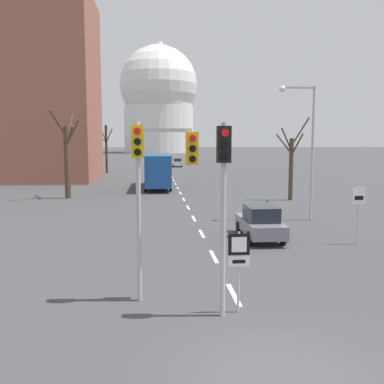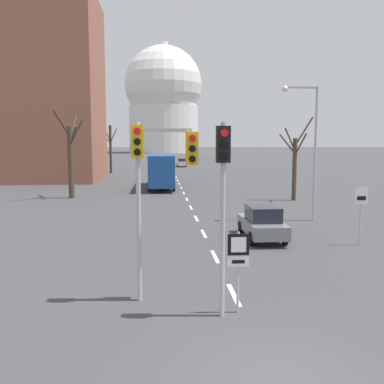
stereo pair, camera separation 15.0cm
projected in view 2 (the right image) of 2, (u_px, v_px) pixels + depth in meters
name	position (u px, v px, depth m)	size (l,w,h in m)	color
ground_plane	(275.00, 379.00, 8.63)	(800.00, 800.00, 0.00)	#424244
lane_stripe_0	(234.00, 295.00, 13.37)	(0.16, 2.00, 0.01)	silver
lane_stripe_1	(215.00, 257.00, 17.82)	(0.16, 2.00, 0.01)	silver
lane_stripe_2	(204.00, 234.00, 22.28)	(0.16, 2.00, 0.01)	silver
lane_stripe_3	(196.00, 218.00, 26.74)	(0.16, 2.00, 0.01)	silver
lane_stripe_4	(191.00, 208.00, 31.19)	(0.16, 2.00, 0.01)	silver
lane_stripe_5	(187.00, 199.00, 35.65)	(0.16, 2.00, 0.01)	silver
lane_stripe_6	(184.00, 193.00, 40.11)	(0.16, 2.00, 0.01)	silver
lane_stripe_7	(181.00, 188.00, 44.56)	(0.16, 2.00, 0.01)	silver
lane_stripe_8	(179.00, 184.00, 49.02)	(0.16, 2.00, 0.01)	silver
lane_stripe_9	(178.00, 180.00, 53.48)	(0.16, 2.00, 0.01)	silver
lane_stripe_10	(176.00, 177.00, 57.93)	(0.16, 2.00, 0.01)	silver
traffic_signal_centre_tall	(223.00, 183.00, 11.33)	(0.36, 0.34, 5.27)	#B2B2B7
traffic_signal_near_left	(156.00, 166.00, 12.47)	(1.94, 0.34, 5.34)	#B2B2B7
route_sign_post	(238.00, 258.00, 11.80)	(0.60, 0.08, 2.30)	#B2B2B7
speed_limit_sign	(361.00, 206.00, 19.65)	(0.60, 0.08, 2.72)	#B2B2B7
street_lamp_right	(309.00, 139.00, 25.51)	(2.21, 0.36, 8.04)	#B2B2B7
sedan_near_left	(160.00, 162.00, 84.24)	(1.87, 3.89, 1.56)	navy
sedan_near_right	(262.00, 223.00, 20.92)	(1.76, 4.17, 1.68)	slate
sedan_mid_centre	(182.00, 162.00, 83.02)	(1.74, 4.20, 1.67)	silver
city_bus	(161.00, 168.00, 44.43)	(2.66, 10.80, 3.48)	#19478C
bare_tree_left_near	(110.00, 146.00, 65.74)	(4.60, 3.16, 8.31)	#473828
bare_tree_right_near	(295.00, 164.00, 34.80)	(2.63, 2.09, 6.77)	#473828
bare_tree_left_far	(71.00, 157.00, 36.14)	(2.07, 3.96, 7.38)	#473828
capitol_dome	(163.00, 100.00, 194.29)	(34.94, 34.94, 49.36)	silver
apartment_block_left	(26.00, 89.00, 53.06)	(18.00, 14.00, 22.62)	#935642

